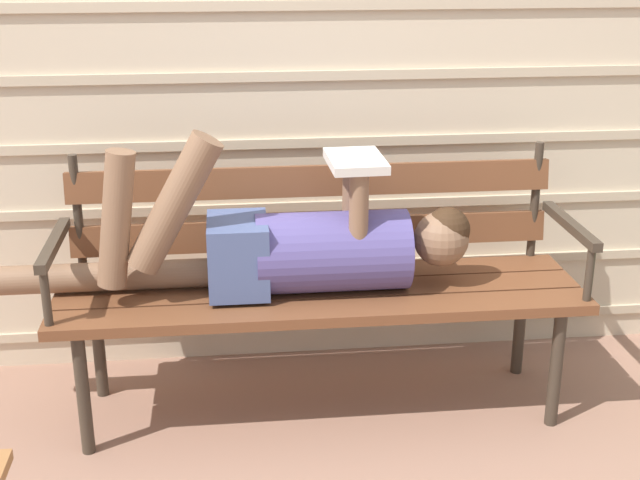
% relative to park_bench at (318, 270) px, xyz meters
% --- Properties ---
extents(ground_plane, '(12.00, 12.00, 0.00)m').
position_rel_park_bench_xyz_m(ground_plane, '(-0.00, -0.18, -0.51)').
color(ground_plane, '#936B56').
extents(house_siding, '(4.71, 0.08, 2.26)m').
position_rel_park_bench_xyz_m(house_siding, '(-0.00, 0.41, 0.62)').
color(house_siding, beige).
rests_on(house_siding, ground).
extents(park_bench, '(1.81, 0.50, 0.91)m').
position_rel_park_bench_xyz_m(park_bench, '(0.00, 0.00, 0.00)').
color(park_bench, brown).
rests_on(park_bench, ground).
extents(reclining_person, '(1.75, 0.27, 0.58)m').
position_rel_park_bench_xyz_m(reclining_person, '(-0.11, -0.07, 0.12)').
color(reclining_person, '#514784').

